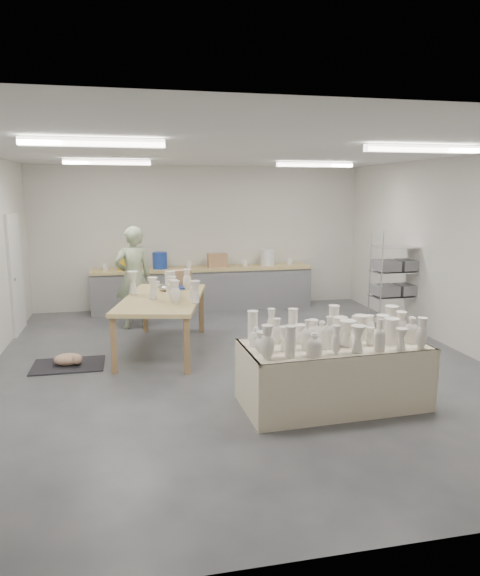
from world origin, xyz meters
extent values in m
plane|color=#424449|center=(0.00, 0.00, 0.00)|extent=(8.00, 8.00, 0.00)
cube|color=white|center=(0.00, 0.00, 2.99)|extent=(7.00, 8.00, 0.02)
cube|color=silver|center=(0.00, 4.00, 1.50)|extent=(7.00, 0.02, 3.00)
cube|color=silver|center=(0.00, -4.00, 1.50)|extent=(7.00, 0.02, 3.00)
cube|color=silver|center=(3.50, 0.00, 1.50)|extent=(0.02, 8.00, 3.00)
cube|color=white|center=(-3.47, 2.60, 1.05)|extent=(0.05, 0.90, 2.10)
cube|color=white|center=(-1.80, -1.50, 2.94)|extent=(1.40, 0.12, 0.08)
cube|color=white|center=(1.80, -1.50, 2.94)|extent=(1.40, 0.12, 0.08)
cube|color=white|center=(-1.80, 2.00, 2.94)|extent=(1.40, 0.12, 0.08)
cube|color=white|center=(1.80, 2.00, 2.94)|extent=(1.40, 0.12, 0.08)
cube|color=tan|center=(0.00, 3.68, 0.87)|extent=(4.60, 0.60, 0.06)
cube|color=slate|center=(0.00, 3.68, 0.42)|extent=(4.60, 0.55, 0.84)
cylinder|color=gold|center=(-1.60, 3.68, 1.07)|extent=(0.30, 0.30, 0.34)
cylinder|color=#1C3999|center=(-0.90, 3.68, 1.07)|extent=(0.30, 0.30, 0.34)
cylinder|color=white|center=(1.40, 3.68, 1.07)|extent=(0.30, 0.30, 0.34)
cube|color=#A06C4D|center=(0.30, 3.68, 1.04)|extent=(0.40, 0.30, 0.28)
cylinder|color=white|center=(-2.00, 3.68, 0.97)|extent=(0.10, 0.10, 0.14)
cylinder|color=white|center=(-0.30, 3.68, 0.97)|extent=(0.10, 0.10, 0.14)
cylinder|color=white|center=(0.90, 3.68, 0.97)|extent=(0.10, 0.10, 0.14)
cylinder|color=white|center=(1.90, 3.68, 0.97)|extent=(0.10, 0.10, 0.14)
cylinder|color=silver|center=(2.78, 1.18, 0.90)|extent=(0.02, 0.02, 1.80)
cylinder|color=silver|center=(3.62, 1.18, 0.90)|extent=(0.02, 0.02, 1.80)
cylinder|color=silver|center=(2.78, 1.62, 0.90)|extent=(0.02, 0.02, 1.80)
cylinder|color=silver|center=(3.62, 1.62, 0.90)|extent=(0.02, 0.02, 1.80)
cube|color=silver|center=(3.20, 1.40, 0.15)|extent=(0.88, 0.48, 0.02)
cube|color=silver|center=(3.20, 1.40, 0.60)|extent=(0.88, 0.48, 0.02)
cube|color=silver|center=(3.20, 1.40, 1.05)|extent=(0.88, 0.48, 0.02)
cube|color=silver|center=(3.20, 1.40, 1.50)|extent=(0.88, 0.48, 0.02)
cube|color=slate|center=(2.98, 1.40, 0.72)|extent=(0.38, 0.42, 0.18)
cube|color=slate|center=(3.42, 1.40, 0.72)|extent=(0.38, 0.42, 0.18)
cube|color=slate|center=(2.98, 1.40, 1.17)|extent=(0.38, 0.42, 0.18)
cube|color=slate|center=(3.42, 1.40, 1.17)|extent=(0.38, 0.42, 0.18)
cube|color=olive|center=(0.77, -1.59, 0.32)|extent=(1.90, 0.93, 0.64)
cube|color=beige|center=(0.77, -1.59, 0.72)|extent=(2.15, 1.10, 0.03)
cube|color=beige|center=(0.77, -2.08, 0.37)|extent=(2.11, 0.12, 0.74)
cube|color=beige|center=(0.77, -1.11, 0.37)|extent=(2.11, 0.12, 0.74)
cube|color=tan|center=(-1.03, 0.95, 0.82)|extent=(1.63, 2.48, 0.06)
cube|color=olive|center=(-1.53, -0.12, 0.40)|extent=(0.08, 0.08, 0.79)
cube|color=olive|center=(-0.53, -0.12, 0.40)|extent=(0.08, 0.08, 0.79)
cube|color=olive|center=(-1.53, 2.02, 0.40)|extent=(0.08, 0.08, 0.79)
cube|color=olive|center=(-0.53, 2.02, 0.40)|extent=(0.08, 0.08, 0.79)
ellipsoid|color=silver|center=(-0.93, 1.47, 0.90)|extent=(0.26, 0.26, 0.12)
cylinder|color=#1C3999|center=(-0.70, 1.61, 0.87)|extent=(0.26, 0.26, 0.03)
cylinder|color=white|center=(-1.08, 1.70, 0.91)|extent=(0.11, 0.11, 0.12)
cube|color=#A06C4D|center=(-0.63, 1.86, 0.99)|extent=(0.32, 0.26, 0.28)
cube|color=black|center=(-2.42, 0.48, 0.01)|extent=(1.00, 0.70, 0.02)
ellipsoid|color=white|center=(-2.42, 0.48, 0.10)|extent=(0.45, 0.36, 0.17)
sphere|color=white|center=(-2.29, 0.39, 0.12)|extent=(0.14, 0.14, 0.14)
imported|color=#98AA84|center=(-1.45, 2.45, 0.93)|extent=(0.77, 0.61, 1.86)
cylinder|color=red|center=(-1.45, 2.72, 0.32)|extent=(0.44, 0.44, 0.04)
cylinder|color=silver|center=(-1.31, 2.68, 0.15)|extent=(0.02, 0.02, 0.31)
cylinder|color=silver|center=(-1.49, 2.86, 0.15)|extent=(0.02, 0.02, 0.31)
cylinder|color=silver|center=(-1.56, 2.61, 0.15)|extent=(0.02, 0.02, 0.31)
camera|label=1|loc=(-1.48, -6.92, 2.46)|focal=32.00mm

